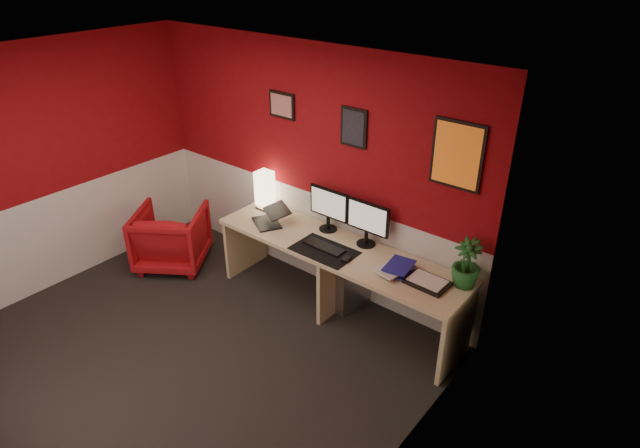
{
  "coord_description": "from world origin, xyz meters",
  "views": [
    {
      "loc": [
        3.22,
        -2.05,
        3.31
      ],
      "look_at": [
        0.6,
        1.21,
        1.05
      ],
      "focal_mm": 29.91,
      "sensor_mm": 36.0,
      "label": 1
    }
  ],
  "objects_px": {
    "shoji_lamp": "(265,191)",
    "potted_plant": "(467,263)",
    "laptop": "(266,214)",
    "armchair": "(171,237)",
    "desk": "(337,280)",
    "zen_tray": "(427,282)",
    "monitor_right": "(367,217)",
    "pc_tower": "(352,286)",
    "monitor_left": "(328,203)"
  },
  "relations": [
    {
      "from": "shoji_lamp",
      "to": "pc_tower",
      "type": "xyz_separation_m",
      "value": [
        1.17,
        -0.01,
        -0.7
      ]
    },
    {
      "from": "potted_plant",
      "to": "armchair",
      "type": "relative_size",
      "value": 0.58
    },
    {
      "from": "zen_tray",
      "to": "pc_tower",
      "type": "bearing_deg",
      "value": 168.95
    },
    {
      "from": "desk",
      "to": "armchair",
      "type": "xyz_separation_m",
      "value": [
        -1.98,
        -0.46,
        -0.03
      ]
    },
    {
      "from": "shoji_lamp",
      "to": "pc_tower",
      "type": "bearing_deg",
      "value": -0.52
    },
    {
      "from": "monitor_left",
      "to": "zen_tray",
      "type": "relative_size",
      "value": 1.66
    },
    {
      "from": "desk",
      "to": "monitor_right",
      "type": "relative_size",
      "value": 4.48
    },
    {
      "from": "laptop",
      "to": "monitor_right",
      "type": "relative_size",
      "value": 0.57
    },
    {
      "from": "monitor_right",
      "to": "pc_tower",
      "type": "xyz_separation_m",
      "value": [
        -0.11,
        -0.05,
        -0.8
      ]
    },
    {
      "from": "laptop",
      "to": "armchair",
      "type": "relative_size",
      "value": 0.44
    },
    {
      "from": "desk",
      "to": "shoji_lamp",
      "type": "bearing_deg",
      "value": 170.67
    },
    {
      "from": "zen_tray",
      "to": "monitor_right",
      "type": "bearing_deg",
      "value": 164.24
    },
    {
      "from": "potted_plant",
      "to": "pc_tower",
      "type": "xyz_separation_m",
      "value": [
        -1.13,
        -0.0,
        -0.72
      ]
    },
    {
      "from": "zen_tray",
      "to": "desk",
      "type": "bearing_deg",
      "value": 179.92
    },
    {
      "from": "shoji_lamp",
      "to": "armchair",
      "type": "distance_m",
      "value": 1.23
    },
    {
      "from": "zen_tray",
      "to": "armchair",
      "type": "xyz_separation_m",
      "value": [
        -2.93,
        -0.46,
        -0.41
      ]
    },
    {
      "from": "monitor_right",
      "to": "desk",
      "type": "bearing_deg",
      "value": -128.34
    },
    {
      "from": "desk",
      "to": "laptop",
      "type": "height_order",
      "value": "laptop"
    },
    {
      "from": "desk",
      "to": "zen_tray",
      "type": "relative_size",
      "value": 7.43
    },
    {
      "from": "laptop",
      "to": "monitor_right",
      "type": "height_order",
      "value": "monitor_right"
    },
    {
      "from": "desk",
      "to": "shoji_lamp",
      "type": "height_order",
      "value": "shoji_lamp"
    },
    {
      "from": "monitor_left",
      "to": "monitor_right",
      "type": "relative_size",
      "value": 1.0
    },
    {
      "from": "desk",
      "to": "shoji_lamp",
      "type": "distance_m",
      "value": 1.26
    },
    {
      "from": "potted_plant",
      "to": "pc_tower",
      "type": "relative_size",
      "value": 0.96
    },
    {
      "from": "desk",
      "to": "laptop",
      "type": "relative_size",
      "value": 7.88
    },
    {
      "from": "potted_plant",
      "to": "laptop",
      "type": "bearing_deg",
      "value": -173.03
    },
    {
      "from": "monitor_right",
      "to": "pc_tower",
      "type": "bearing_deg",
      "value": -158.16
    },
    {
      "from": "shoji_lamp",
      "to": "zen_tray",
      "type": "distance_m",
      "value": 2.08
    },
    {
      "from": "armchair",
      "to": "monitor_right",
      "type": "bearing_deg",
      "value": 163.3
    },
    {
      "from": "zen_tray",
      "to": "potted_plant",
      "type": "distance_m",
      "value": 0.36
    },
    {
      "from": "monitor_right",
      "to": "laptop",
      "type": "bearing_deg",
      "value": -164.17
    },
    {
      "from": "potted_plant",
      "to": "monitor_right",
      "type": "bearing_deg",
      "value": 177.73
    },
    {
      "from": "zen_tray",
      "to": "potted_plant",
      "type": "relative_size",
      "value": 0.81
    },
    {
      "from": "shoji_lamp",
      "to": "pc_tower",
      "type": "relative_size",
      "value": 0.89
    },
    {
      "from": "desk",
      "to": "zen_tray",
      "type": "height_order",
      "value": "zen_tray"
    },
    {
      "from": "desk",
      "to": "armchair",
      "type": "bearing_deg",
      "value": -166.85
    },
    {
      "from": "shoji_lamp",
      "to": "potted_plant",
      "type": "bearing_deg",
      "value": -0.14
    },
    {
      "from": "laptop",
      "to": "armchair",
      "type": "bearing_deg",
      "value": -131.24
    },
    {
      "from": "shoji_lamp",
      "to": "potted_plant",
      "type": "xyz_separation_m",
      "value": [
        2.31,
        -0.01,
        0.02
      ]
    },
    {
      "from": "laptop",
      "to": "potted_plant",
      "type": "relative_size",
      "value": 0.76
    },
    {
      "from": "desk",
      "to": "potted_plant",
      "type": "xyz_separation_m",
      "value": [
        1.19,
        0.18,
        0.58
      ]
    },
    {
      "from": "shoji_lamp",
      "to": "potted_plant",
      "type": "height_order",
      "value": "potted_plant"
    },
    {
      "from": "zen_tray",
      "to": "pc_tower",
      "type": "relative_size",
      "value": 0.78
    },
    {
      "from": "desk",
      "to": "monitor_left",
      "type": "height_order",
      "value": "monitor_left"
    },
    {
      "from": "potted_plant",
      "to": "armchair",
      "type": "xyz_separation_m",
      "value": [
        -3.17,
        -0.64,
        -0.61
      ]
    },
    {
      "from": "monitor_left",
      "to": "potted_plant",
      "type": "bearing_deg",
      "value": -1.79
    },
    {
      "from": "potted_plant",
      "to": "pc_tower",
      "type": "distance_m",
      "value": 1.34
    },
    {
      "from": "shoji_lamp",
      "to": "desk",
      "type": "bearing_deg",
      "value": -9.33
    },
    {
      "from": "potted_plant",
      "to": "armchair",
      "type": "bearing_deg",
      "value": -168.6
    },
    {
      "from": "armchair",
      "to": "desk",
      "type": "bearing_deg",
      "value": 158.92
    }
  ]
}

